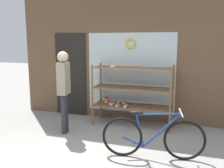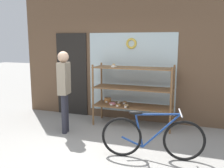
% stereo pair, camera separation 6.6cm
% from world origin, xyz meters
% --- Properties ---
extents(ground_plane, '(30.00, 30.00, 0.00)m').
position_xyz_m(ground_plane, '(0.00, 0.00, 0.00)').
color(ground_plane, gray).
extents(storefront_facade, '(5.36, 0.13, 3.65)m').
position_xyz_m(storefront_facade, '(-0.04, 2.36, 1.78)').
color(storefront_facade, brown).
rests_on(storefront_facade, ground_plane).
extents(display_case, '(1.77, 0.58, 1.39)m').
position_xyz_m(display_case, '(0.31, 1.93, 0.83)').
color(display_case, brown).
rests_on(display_case, ground_plane).
extents(bicycle, '(1.66, 0.46, 0.80)m').
position_xyz_m(bicycle, '(1.05, 0.44, 0.36)').
color(bicycle, black).
rests_on(bicycle, ground_plane).
extents(pedestrian, '(0.22, 0.34, 1.70)m').
position_xyz_m(pedestrian, '(-0.88, 1.03, 1.01)').
color(pedestrian, '#282833').
rests_on(pedestrian, ground_plane).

